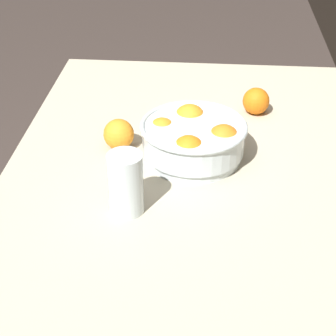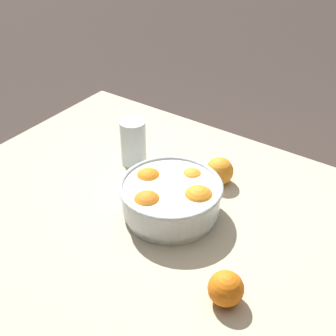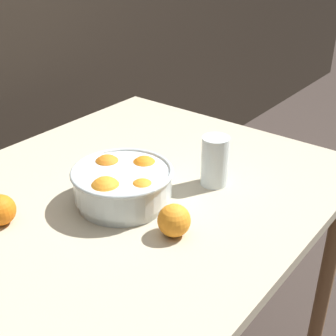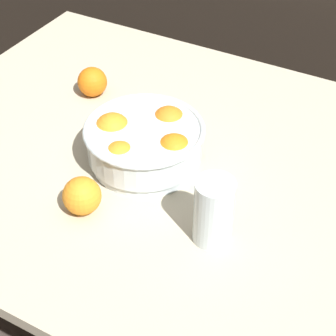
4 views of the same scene
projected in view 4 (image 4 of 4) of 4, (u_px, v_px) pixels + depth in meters
The scene contains 5 objects.
dining_table at pixel (161, 181), 1.30m from camera, with size 1.22×0.96×0.75m.
fruit_bowl at pixel (145, 142), 1.19m from camera, with size 0.26×0.26×0.11m.
juice_glass at pixel (213, 215), 1.02m from camera, with size 0.07×0.07×0.14m.
orange_loose_near_bowl at pixel (82, 196), 1.09m from camera, with size 0.08×0.08×0.08m, color orange.
orange_loose_front at pixel (92, 82), 1.40m from camera, with size 0.07×0.07×0.07m, color orange.
Camera 4 is at (0.47, -0.83, 1.55)m, focal length 60.00 mm.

